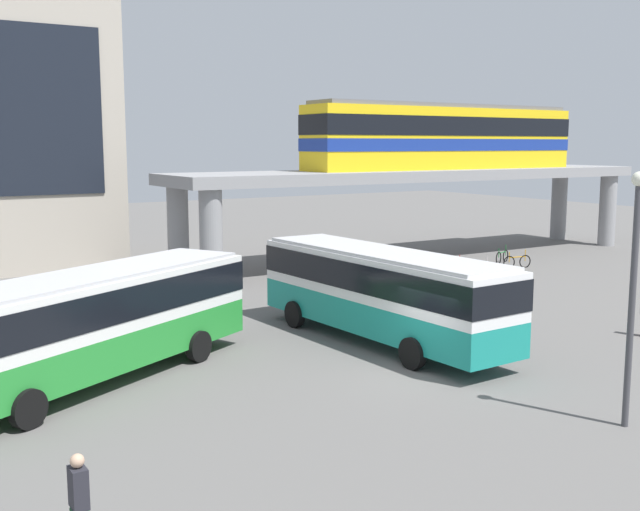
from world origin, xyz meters
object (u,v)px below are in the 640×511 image
object	(u,v)px
bicycle_green	(502,257)
bicycle_red	(450,267)
bus_secondary	(96,315)
bicycle_silver	(479,269)
pedestrian_by_bike_rack	(79,508)
bus_main	(380,286)
bicycle_orange	(517,262)
bicycle_brown	(313,281)
train	(444,136)

from	to	relation	value
bicycle_green	bicycle_red	xyz separation A→B (m)	(-5.15, -1.30, 0.00)
bus_secondary	bicycle_red	world-z (taller)	bus_secondary
bicycle_silver	pedestrian_by_bike_rack	bearing A→B (deg)	-146.48
bus_main	bicycle_orange	size ratio (longest dim) A/B	6.31
bicycle_silver	bus_main	bearing A→B (deg)	-147.15
bicycle_red	pedestrian_by_bike_rack	size ratio (longest dim) A/B	0.95
bicycle_orange	bicycle_green	world-z (taller)	same
bicycle_silver	bicycle_brown	bearing A→B (deg)	169.92
pedestrian_by_bike_rack	bicycle_orange	bearing A→B (deg)	31.16
bicycle_green	bicycle_red	size ratio (longest dim) A/B	0.98
bicycle_red	bicycle_brown	bearing A→B (deg)	176.98
bus_main	bicycle_orange	distance (m)	18.35
bicycle_silver	pedestrian_by_bike_rack	xyz separation A→B (m)	(-25.08, -16.61, 0.50)
train	pedestrian_by_bike_rack	world-z (taller)	train
bicycle_green	pedestrian_by_bike_rack	size ratio (longest dim) A/B	0.93
train	bicycle_silver	world-z (taller)	train
bus_main	bicycle_green	distance (m)	19.84
bicycle_green	bus_main	bearing A→B (deg)	-147.71
bicycle_orange	bicycle_silver	distance (m)	3.63
bus_main	bicycle_brown	distance (m)	10.36
bus_main	pedestrian_by_bike_rack	xyz separation A→B (m)	(-12.61, -8.56, -1.13)
train	bicycle_silver	bearing A→B (deg)	-115.16
bus_main	bus_secondary	xyz separation A→B (m)	(-9.60, 0.75, 0.00)
bicycle_orange	bicycle_green	size ratio (longest dim) A/B	1.05
bicycle_green	pedestrian_by_bike_rack	xyz separation A→B (m)	(-29.32, -19.12, 0.50)
train	bicycle_brown	size ratio (longest dim) A/B	11.12
bicycle_brown	bicycle_orange	bearing A→B (deg)	-4.16
bus_secondary	bicycle_red	xyz separation A→B (m)	(21.17, 8.50, -1.63)
bus_main	pedestrian_by_bike_rack	bearing A→B (deg)	-145.83
train	bicycle_green	bearing A→B (deg)	-71.69
bicycle_green	bicycle_red	distance (m)	5.31
train	bicycle_silver	xyz separation A→B (m)	(-2.97, -6.33, -6.94)
bicycle_silver	bicycle_green	bearing A→B (deg)	30.57
bus_secondary	bicycle_red	size ratio (longest dim) A/B	6.35
pedestrian_by_bike_rack	bicycle_green	bearing A→B (deg)	33.10
bus_secondary	bicycle_silver	xyz separation A→B (m)	(22.08, 7.30, -1.63)
bicycle_silver	bicycle_brown	xyz separation A→B (m)	(-9.21, 1.64, 0.00)
train	bicycle_green	world-z (taller)	train
bicycle_green	bicycle_silver	size ratio (longest dim) A/B	0.94
train	pedestrian_by_bike_rack	size ratio (longest dim) A/B	10.29
train	bicycle_silver	size ratio (longest dim) A/B	10.41
train	bicycle_brown	world-z (taller)	train
bicycle_orange	bicycle_red	xyz separation A→B (m)	(-4.47, 0.49, 0.00)
train	bus_main	size ratio (longest dim) A/B	1.67
train	bicycle_orange	world-z (taller)	train
bicycle_silver	bicycle_red	bearing A→B (deg)	127.20
bus_main	bicycle_silver	bearing A→B (deg)	32.85
bicycle_green	pedestrian_by_bike_rack	world-z (taller)	pedestrian_by_bike_rack
bicycle_green	bicycle_brown	xyz separation A→B (m)	(-13.45, -0.87, 0.00)
bicycle_orange	bicycle_brown	distance (m)	12.81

